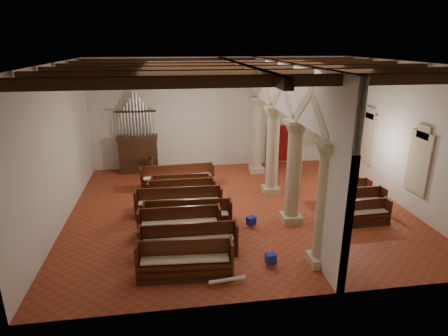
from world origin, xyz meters
TOP-DOWN VIEW (x-y plane):
  - floor at (0.00, 0.00)m, footprint 14.00×14.00m
  - ceiling at (0.00, 0.00)m, footprint 14.00×14.00m
  - wall_back at (0.00, 6.00)m, footprint 14.00×0.02m
  - wall_front at (0.00, -6.00)m, footprint 14.00×0.02m
  - wall_left at (-7.00, 0.00)m, footprint 0.02×12.00m
  - wall_right at (7.00, 0.00)m, footprint 0.02×12.00m
  - ceiling_beams at (0.00, 0.00)m, footprint 13.80×11.80m
  - arcade at (1.80, 0.00)m, footprint 0.90×11.90m
  - window_right_a at (6.98, -1.50)m, footprint 0.03×1.00m
  - window_right_b at (6.98, 2.50)m, footprint 0.03×1.00m
  - window_back at (5.00, 5.98)m, footprint 1.00×0.03m
  - pipe_organ at (-4.50, 5.50)m, footprint 2.10×0.85m
  - lectern at (-3.85, 4.58)m, footprint 0.59×0.62m
  - dossal_curtain at (3.50, 5.92)m, footprint 1.80×0.07m
  - processional_banner at (5.79, 5.02)m, footprint 0.47×0.61m
  - hymnal_box_a at (0.20, -4.37)m, footprint 0.34×0.29m
  - hymnal_box_b at (0.15, -1.73)m, footprint 0.40×0.37m
  - hymnal_box_c at (-0.76, -0.44)m, footprint 0.37×0.31m
  - tube_heater_a at (-1.31, -5.15)m, footprint 1.11×0.23m
  - tube_heater_b at (-1.84, -3.98)m, footprint 1.11×0.49m
  - nave_pew_0 at (-2.50, -4.55)m, footprint 2.91×0.95m
  - nave_pew_1 at (-2.32, -3.33)m, footprint 3.25×0.76m
  - nave_pew_2 at (-2.57, -2.10)m, footprint 2.96×0.78m
  - nave_pew_3 at (-2.25, -1.51)m, footprint 3.35×0.96m
  - nave_pew_4 at (-2.54, -0.22)m, footprint 3.53×0.84m
  - nave_pew_5 at (-2.38, 0.79)m, footprint 2.88×0.74m
  - nave_pew_6 at (-2.38, 1.87)m, footprint 2.73×0.70m
  - nave_pew_7 at (-2.51, 2.74)m, footprint 3.54×0.97m
  - aisle_pew_0 at (4.56, -2.11)m, footprint 1.96×0.71m
  - aisle_pew_1 at (4.84, -1.12)m, footprint 2.08×0.73m
  - aisle_pew_2 at (4.91, 0.01)m, footprint 1.88×0.80m

SIDE VIEW (x-z plane):
  - floor at x=0.00m, z-range 0.00..0.00m
  - tube_heater_a at x=-1.31m, z-range 0.11..0.21m
  - tube_heater_b at x=-1.84m, z-range 0.10..0.22m
  - hymnal_box_a at x=0.20m, z-range 0.10..0.42m
  - hymnal_box_b at x=0.15m, z-range 0.10..0.42m
  - hymnal_box_c at x=-0.76m, z-range 0.10..0.43m
  - nave_pew_6 at x=-2.38m, z-range -0.16..0.79m
  - aisle_pew_0 at x=4.56m, z-range -0.16..0.80m
  - aisle_pew_2 at x=4.91m, z-range -0.17..0.87m
  - nave_pew_1 at x=-2.32m, z-range -0.18..0.88m
  - aisle_pew_1 at x=4.84m, z-range -0.17..0.88m
  - nave_pew_5 at x=-2.38m, z-range -0.19..0.92m
  - nave_pew_2 at x=-2.57m, z-range -0.19..0.93m
  - nave_pew_3 at x=-2.25m, z-range -0.19..0.93m
  - nave_pew_4 at x=-2.54m, z-range -0.19..0.94m
  - nave_pew_7 at x=-2.51m, z-range -0.19..0.94m
  - nave_pew_0 at x=-2.50m, z-range -0.19..0.96m
  - lectern at x=-3.85m, z-range -0.10..1.09m
  - processional_banner at x=5.79m, z-range -0.32..1.86m
  - dossal_curtain at x=3.50m, z-range 0.08..2.25m
  - pipe_organ at x=-4.50m, z-range -0.83..3.57m
  - window_right_a at x=6.98m, z-range 1.10..3.30m
  - window_right_b at x=6.98m, z-range 1.10..3.30m
  - window_back at x=5.00m, z-range 1.10..3.30m
  - wall_back at x=0.00m, z-range 0.00..6.00m
  - wall_front at x=0.00m, z-range 0.00..6.00m
  - wall_left at x=-7.00m, z-range 0.00..6.00m
  - wall_right at x=7.00m, z-range 0.00..6.00m
  - arcade at x=1.80m, z-range 0.56..6.56m
  - ceiling_beams at x=0.00m, z-range 5.67..5.97m
  - ceiling at x=0.00m, z-range 6.00..6.00m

